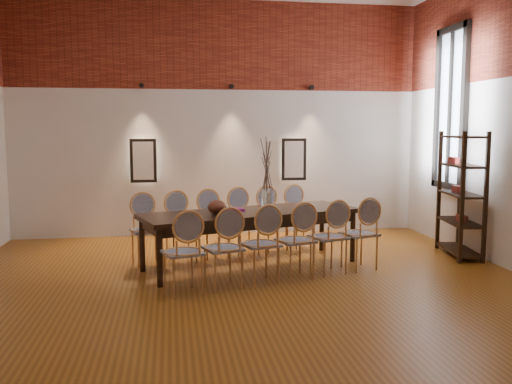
{
  "coord_description": "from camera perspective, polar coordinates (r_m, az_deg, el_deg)",
  "views": [
    {
      "loc": [
        -0.85,
        -5.88,
        1.83
      ],
      "look_at": [
        0.2,
        0.74,
        1.05
      ],
      "focal_mm": 38.0,
      "sensor_mm": 36.0,
      "label": 1
    }
  ],
  "objects": [
    {
      "name": "floor",
      "position": [
        6.22,
        -0.74,
        -10.58
      ],
      "size": [
        7.0,
        7.0,
        0.02
      ],
      "primitive_type": "cube",
      "color": "#9B5C1B",
      "rests_on": "ground"
    },
    {
      "name": "wall_back",
      "position": [
        9.47,
        -3.89,
        7.66
      ],
      "size": [
        7.0,
        0.1,
        4.0
      ],
      "primitive_type": "cube",
      "color": "silver",
      "rests_on": "ground"
    },
    {
      "name": "wall_front",
      "position": [
        2.48,
        11.28,
        10.41
      ],
      "size": [
        7.0,
        0.1,
        4.0
      ],
      "primitive_type": "cube",
      "color": "silver",
      "rests_on": "ground"
    },
    {
      "name": "brick_band_back",
      "position": [
        9.5,
        -3.91,
        15.22
      ],
      "size": [
        7.0,
        0.02,
        1.5
      ],
      "primitive_type": "cube",
      "color": "maroon",
      "rests_on": "ground"
    },
    {
      "name": "niche_left",
      "position": [
        9.35,
        -11.77,
        3.25
      ],
      "size": [
        0.36,
        0.06,
        0.66
      ],
      "primitive_type": "cube",
      "color": "#FFEAC6",
      "rests_on": "wall_back"
    },
    {
      "name": "niche_right",
      "position": [
        9.59,
        3.98,
        3.46
      ],
      "size": [
        0.36,
        0.06,
        0.66
      ],
      "primitive_type": "cube",
      "color": "#FFEAC6",
      "rests_on": "wall_back"
    },
    {
      "name": "spot_fixture_left",
      "position": [
        9.33,
        -11.96,
        10.92
      ],
      "size": [
        0.08,
        0.1,
        0.08
      ],
      "primitive_type": "cylinder",
      "rotation": [
        1.57,
        0.0,
        0.0
      ],
      "color": "black",
      "rests_on": "wall_back"
    },
    {
      "name": "spot_fixture_mid",
      "position": [
        9.38,
        -2.6,
        11.04
      ],
      "size": [
        0.08,
        0.1,
        0.08
      ],
      "primitive_type": "cylinder",
      "rotation": [
        1.57,
        0.0,
        0.0
      ],
      "color": "black",
      "rests_on": "wall_back"
    },
    {
      "name": "spot_fixture_right",
      "position": [
        9.64,
        5.85,
        10.89
      ],
      "size": [
        0.08,
        0.1,
        0.08
      ],
      "primitive_type": "cylinder",
      "rotation": [
        1.57,
        0.0,
        0.0
      ],
      "color": "black",
      "rests_on": "wall_back"
    },
    {
      "name": "window_glass",
      "position": [
        8.99,
        19.88,
        8.29
      ],
      "size": [
        0.02,
        0.78,
        2.38
      ],
      "primitive_type": "cube",
      "color": "silver",
      "rests_on": "wall_right"
    },
    {
      "name": "window_frame",
      "position": [
        8.98,
        19.77,
        8.3
      ],
      "size": [
        0.08,
        0.9,
        2.5
      ],
      "primitive_type": "cube",
      "color": "black",
      "rests_on": "wall_right"
    },
    {
      "name": "window_mullion",
      "position": [
        8.98,
        19.77,
        8.3
      ],
      "size": [
        0.06,
        0.06,
        2.4
      ],
      "primitive_type": "cube",
      "color": "black",
      "rests_on": "wall_right"
    },
    {
      "name": "dining_table",
      "position": [
        7.25,
        -0.5,
        -4.95
      ],
      "size": [
        3.05,
        1.76,
        0.75
      ],
      "primitive_type": "cube",
      "rotation": [
        0.0,
        0.0,
        0.3
      ],
      "color": "black",
      "rests_on": "floor"
    },
    {
      "name": "chair_near_a",
      "position": [
        6.1,
        -7.72,
        -6.31
      ],
      "size": [
        0.55,
        0.55,
        0.94
      ],
      "primitive_type": null,
      "rotation": [
        0.0,
        0.0,
        0.3
      ],
      "color": "tan",
      "rests_on": "floor"
    },
    {
      "name": "chair_near_b",
      "position": [
        6.27,
        -3.5,
        -5.91
      ],
      "size": [
        0.55,
        0.55,
        0.94
      ],
      "primitive_type": null,
      "rotation": [
        0.0,
        0.0,
        0.3
      ],
      "color": "tan",
      "rests_on": "floor"
    },
    {
      "name": "chair_near_c",
      "position": [
        6.47,
        0.47,
        -5.51
      ],
      "size": [
        0.55,
        0.55,
        0.94
      ],
      "primitive_type": null,
      "rotation": [
        0.0,
        0.0,
        0.3
      ],
      "color": "tan",
      "rests_on": "floor"
    },
    {
      "name": "chair_near_d",
      "position": [
        6.69,
        4.19,
        -5.1
      ],
      "size": [
        0.55,
        0.55,
        0.94
      ],
      "primitive_type": null,
      "rotation": [
        0.0,
        0.0,
        0.3
      ],
      "color": "tan",
      "rests_on": "floor"
    },
    {
      "name": "chair_near_e",
      "position": [
        6.95,
        7.64,
        -4.71
      ],
      "size": [
        0.55,
        0.55,
        0.94
      ],
      "primitive_type": null,
      "rotation": [
        0.0,
        0.0,
        0.3
      ],
      "color": "tan",
      "rests_on": "floor"
    },
    {
      "name": "chair_near_f",
      "position": [
        7.23,
        10.83,
        -4.33
      ],
      "size": [
        0.55,
        0.55,
        0.94
      ],
      "primitive_type": null,
      "rotation": [
        0.0,
        0.0,
        0.3
      ],
      "color": "tan",
      "rests_on": "floor"
    },
    {
      "name": "chair_far_a",
      "position": [
        7.5,
        -11.4,
        -3.94
      ],
      "size": [
        0.55,
        0.55,
        0.94
      ],
      "primitive_type": null,
      "rotation": [
        0.0,
        0.0,
        3.45
      ],
      "color": "tan",
      "rests_on": "floor"
    },
    {
      "name": "chair_far_b",
      "position": [
        7.64,
        -7.89,
        -3.68
      ],
      "size": [
        0.55,
        0.55,
        0.94
      ],
      "primitive_type": null,
      "rotation": [
        0.0,
        0.0,
        3.45
      ],
      "color": "tan",
      "rests_on": "floor"
    },
    {
      "name": "chair_far_c",
      "position": [
        7.8,
        -4.51,
        -3.42
      ],
      "size": [
        0.55,
        0.55,
        0.94
      ],
      "primitive_type": null,
      "rotation": [
        0.0,
        0.0,
        3.45
      ],
      "color": "tan",
      "rests_on": "floor"
    },
    {
      "name": "chair_far_d",
      "position": [
        7.99,
        -1.28,
        -3.16
      ],
      "size": [
        0.55,
        0.55,
        0.94
      ],
      "primitive_type": null,
      "rotation": [
        0.0,
        0.0,
        3.45
      ],
      "color": "tan",
      "rests_on": "floor"
    },
    {
      "name": "chair_far_e",
      "position": [
        8.21,
        1.78,
        -2.9
      ],
      "size": [
        0.55,
        0.55,
        0.94
      ],
      "primitive_type": null,
      "rotation": [
        0.0,
        0.0,
        3.45
      ],
      "color": "tan",
      "rests_on": "floor"
    },
    {
      "name": "chair_far_f",
      "position": [
        8.44,
        4.68,
        -2.65
      ],
      "size": [
        0.55,
        0.55,
        0.94
      ],
      "primitive_type": null,
      "rotation": [
        0.0,
        0.0,
        3.45
      ],
      "color": "tan",
      "rests_on": "floor"
    },
    {
      "name": "vase",
      "position": [
        7.26,
        1.12,
        -0.72
      ],
      "size": [
        0.14,
        0.14,
        0.3
      ],
      "primitive_type": "cylinder",
      "color": "silver",
      "rests_on": "dining_table"
    },
    {
      "name": "dried_branches",
      "position": [
        7.22,
        1.13,
        2.82
      ],
      "size": [
        0.5,
        0.5,
        0.7
      ],
      "primitive_type": null,
      "color": "#4A382D",
      "rests_on": "vase"
    },
    {
      "name": "bowl",
      "position": [
        6.92,
        -4.11,
        -1.61
      ],
      "size": [
        0.24,
        0.24,
        0.18
      ],
      "primitive_type": "ellipsoid",
      "color": "#602D1D",
      "rests_on": "dining_table"
    },
    {
      "name": "book",
      "position": [
        7.18,
        -2.4,
        -1.89
      ],
      "size": [
        0.3,
        0.25,
        0.03
      ],
      "primitive_type": "cube",
      "rotation": [
        0.0,
        0.0,
        0.3
      ],
      "color": "#981683",
      "rests_on": "dining_table"
    },
    {
      "name": "shelving_rack",
      "position": [
        8.33,
        20.78,
        -0.2
      ],
      "size": [
        0.54,
        1.05,
        1.8
      ],
      "primitive_type": null,
      "rotation": [
        0.0,
        0.0,
        -0.16
      ],
      "color": "black",
      "rests_on": "floor"
    }
  ]
}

